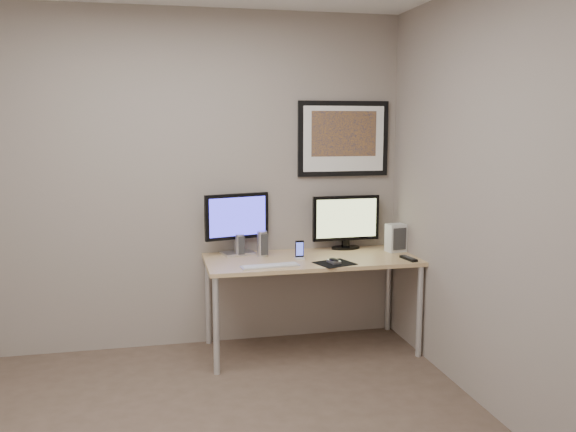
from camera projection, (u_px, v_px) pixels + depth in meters
name	position (u px, v px, depth m)	size (l,w,h in m)	color
room	(180.00, 141.00, 3.41)	(3.60, 3.60, 3.60)	white
desk	(311.00, 266.00, 4.64)	(1.60, 0.70, 0.73)	#AA8252
framed_art	(343.00, 139.00, 4.89)	(0.75, 0.04, 0.60)	black
monitor_large	(237.00, 221.00, 4.72)	(0.51, 0.22, 0.48)	silver
monitor_tv	(346.00, 221.00, 4.93)	(0.56, 0.13, 0.44)	black
speaker_left	(240.00, 245.00, 4.70)	(0.07, 0.07, 0.17)	silver
speaker_right	(262.00, 244.00, 4.67)	(0.08, 0.08, 0.20)	silver
phone_dock	(300.00, 250.00, 4.57)	(0.07, 0.07, 0.14)	black
keyboard	(270.00, 266.00, 4.34)	(0.42, 0.11, 0.01)	silver
mousepad	(335.00, 263.00, 4.44)	(0.26, 0.23, 0.00)	black
mouse	(334.00, 260.00, 4.44)	(0.06, 0.11, 0.04)	black
remote	(409.00, 258.00, 4.56)	(0.05, 0.18, 0.02)	black
fan_unit	(396.00, 238.00, 4.84)	(0.14, 0.11, 0.22)	silver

